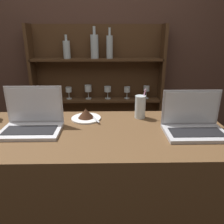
% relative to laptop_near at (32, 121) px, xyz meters
% --- Properties ---
extents(bar_counter, '(1.63, 0.64, 1.05)m').
position_rel_laptop_near_xyz_m(bar_counter, '(0.28, -0.03, -0.58)').
color(bar_counter, brown).
rests_on(bar_counter, ground_plane).
extents(back_wall, '(7.00, 0.06, 2.70)m').
position_rel_laptop_near_xyz_m(back_wall, '(0.28, 1.19, 0.24)').
color(back_wall, '#4C3328').
rests_on(back_wall, ground_plane).
extents(back_shelf, '(1.33, 0.18, 1.65)m').
position_rel_laptop_near_xyz_m(back_shelf, '(0.32, 1.11, -0.23)').
color(back_shelf, '#472D19').
rests_on(back_shelf, ground_plane).
extents(laptop_near, '(0.32, 0.22, 0.24)m').
position_rel_laptop_near_xyz_m(laptop_near, '(0.00, 0.00, 0.00)').
color(laptop_near, silver).
rests_on(laptop_near, bar_counter).
extents(laptop_far, '(0.32, 0.21, 0.22)m').
position_rel_laptop_near_xyz_m(laptop_far, '(0.89, -0.05, -0.00)').
color(laptop_far, '#ADADB2').
rests_on(laptop_far, bar_counter).
extents(cake_plate, '(0.19, 0.19, 0.07)m').
position_rel_laptop_near_xyz_m(cake_plate, '(0.28, 0.16, -0.03)').
color(cake_plate, white).
rests_on(cake_plate, bar_counter).
extents(water_glass, '(0.07, 0.07, 0.19)m').
position_rel_laptop_near_xyz_m(water_glass, '(0.63, 0.18, 0.02)').
color(water_glass, silver).
rests_on(water_glass, bar_counter).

